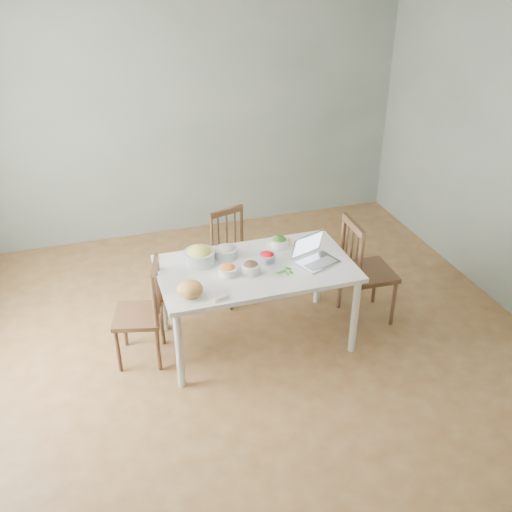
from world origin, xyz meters
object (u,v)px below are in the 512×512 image
object	(u,v)px
chair_right	(369,270)
laptop	(319,251)
chair_left	(138,313)
bowl_squash	(199,255)
dining_table	(256,304)
bread_boule	(190,289)
chair_far	(237,258)

from	to	relation	value
chair_right	laptop	bearing A→B (deg)	105.91
chair_right	laptop	world-z (taller)	chair_right
chair_left	laptop	size ratio (longest dim) A/B	2.80
bowl_squash	laptop	xyz separation A→B (m)	(0.94, -0.30, 0.04)
dining_table	bread_boule	size ratio (longest dim) A/B	8.13
chair_far	chair_right	size ratio (longest dim) A/B	0.88
bowl_squash	laptop	bearing A→B (deg)	-17.55
laptop	bowl_squash	bearing A→B (deg)	142.98
chair_left	chair_right	distance (m)	2.07
bowl_squash	dining_table	bearing A→B (deg)	-24.63
chair_far	chair_right	world-z (taller)	chair_right
chair_far	chair_left	world-z (taller)	chair_left
dining_table	laptop	bearing A→B (deg)	-11.12
chair_left	bread_boule	size ratio (longest dim) A/B	4.57
chair_left	bread_boule	bearing A→B (deg)	63.34
dining_table	chair_right	world-z (taller)	chair_right
dining_table	chair_right	distance (m)	1.09
bread_boule	chair_right	bearing A→B (deg)	10.49
dining_table	chair_far	bearing A→B (deg)	87.48
chair_far	bowl_squash	bearing A→B (deg)	-149.02
chair_right	chair_far	bearing A→B (deg)	59.55
chair_left	bread_boule	distance (m)	0.63
chair_left	laptop	xyz separation A→B (m)	(1.50, -0.16, 0.41)
bowl_squash	laptop	size ratio (longest dim) A/B	0.80
bread_boule	laptop	xyz separation A→B (m)	(1.12, 0.17, 0.05)
dining_table	bowl_squash	xyz separation A→B (m)	(-0.43, 0.20, 0.45)
chair_left	laptop	bearing A→B (deg)	98.29
laptop	chair_right	bearing A→B (deg)	-5.67
chair_far	chair_left	size ratio (longest dim) A/B	0.99
chair_left	chair_right	world-z (taller)	chair_right
chair_right	bowl_squash	bearing A→B (deg)	86.17
bread_boule	bowl_squash	size ratio (longest dim) A/B	0.77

